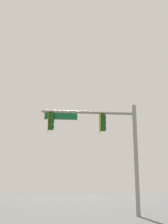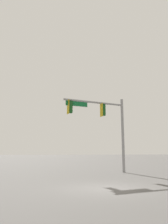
{
  "view_description": "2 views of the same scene",
  "coord_description": "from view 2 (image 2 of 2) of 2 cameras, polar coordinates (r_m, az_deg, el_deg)",
  "views": [
    {
      "loc": [
        -1.87,
        12.13,
        1.39
      ],
      "look_at": [
        -2.09,
        -7.76,
        6.59
      ],
      "focal_mm": 50.0,
      "sensor_mm": 36.0,
      "label": 1
    },
    {
      "loc": [
        4.98,
        11.02,
        1.86
      ],
      "look_at": [
        -1.29,
        -7.69,
        5.55
      ],
      "focal_mm": 35.0,
      "sensor_mm": 36.0,
      "label": 2
    }
  ],
  "objects": [
    {
      "name": "ground_plane",
      "position": [
        12.23,
        6.08,
        -19.29
      ],
      "size": [
        400.0,
        400.0,
        0.0
      ],
      "primitive_type": "plane",
      "color": "#514F4C"
    },
    {
      "name": "signal_pole_near",
      "position": [
        21.08,
        5.68,
        -2.19
      ],
      "size": [
        6.32,
        0.98,
        7.19
      ],
      "color": "gray",
      "rests_on": "ground_plane"
    }
  ]
}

